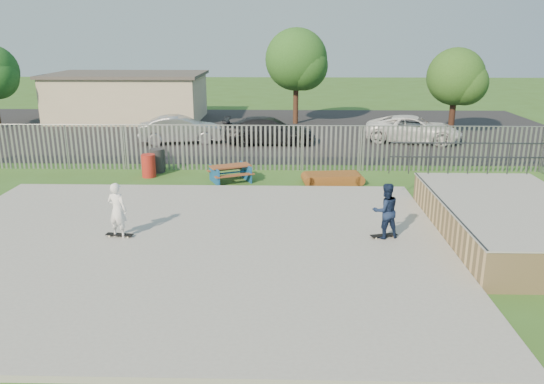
{
  "coord_description": "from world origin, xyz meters",
  "views": [
    {
      "loc": [
        2.88,
        -13.76,
        5.86
      ],
      "look_at": [
        2.48,
        2.0,
        1.1
      ],
      "focal_mm": 35.0,
      "sensor_mm": 36.0,
      "label": 1
    }
  ],
  "objects_px": {
    "picnic_table": "(230,173)",
    "skater_navy": "(385,211)",
    "tree_right": "(456,77)",
    "car_dark": "(269,131)",
    "car_white": "(413,129)",
    "trash_bin_grey": "(157,161)",
    "skater_white": "(117,210)",
    "tree_mid": "(296,60)",
    "funbox": "(332,178)",
    "trash_bin_red": "(149,166)",
    "car_silver": "(181,129)"
  },
  "relations": [
    {
      "from": "skater_white",
      "to": "trash_bin_grey",
      "type": "bearing_deg",
      "value": -68.1
    },
    {
      "from": "funbox",
      "to": "skater_white",
      "type": "distance_m",
      "value": 9.31
    },
    {
      "from": "picnic_table",
      "to": "tree_mid",
      "type": "distance_m",
      "value": 15.27
    },
    {
      "from": "picnic_table",
      "to": "car_dark",
      "type": "height_order",
      "value": "car_dark"
    },
    {
      "from": "tree_mid",
      "to": "skater_navy",
      "type": "height_order",
      "value": "tree_mid"
    },
    {
      "from": "trash_bin_red",
      "to": "tree_mid",
      "type": "height_order",
      "value": "tree_mid"
    },
    {
      "from": "picnic_table",
      "to": "skater_navy",
      "type": "bearing_deg",
      "value": -75.85
    },
    {
      "from": "car_silver",
      "to": "car_white",
      "type": "bearing_deg",
      "value": -98.21
    },
    {
      "from": "tree_mid",
      "to": "tree_right",
      "type": "bearing_deg",
      "value": -23.81
    },
    {
      "from": "funbox",
      "to": "trash_bin_red",
      "type": "xyz_separation_m",
      "value": [
        -7.67,
        0.82,
        0.28
      ]
    },
    {
      "from": "picnic_table",
      "to": "trash_bin_grey",
      "type": "xyz_separation_m",
      "value": [
        -3.34,
        1.47,
        0.17
      ]
    },
    {
      "from": "car_dark",
      "to": "tree_mid",
      "type": "relative_size",
      "value": 0.8
    },
    {
      "from": "trash_bin_grey",
      "to": "car_white",
      "type": "xyz_separation_m",
      "value": [
        12.65,
        6.87,
        0.22
      ]
    },
    {
      "from": "car_dark",
      "to": "tree_mid",
      "type": "bearing_deg",
      "value": -14.48
    },
    {
      "from": "car_white",
      "to": "car_silver",
      "type": "bearing_deg",
      "value": 105.71
    },
    {
      "from": "funbox",
      "to": "skater_navy",
      "type": "relative_size",
      "value": 1.32
    },
    {
      "from": "skater_navy",
      "to": "skater_white",
      "type": "relative_size",
      "value": 1.0
    },
    {
      "from": "skater_navy",
      "to": "tree_right",
      "type": "bearing_deg",
      "value": -128.12
    },
    {
      "from": "trash_bin_grey",
      "to": "car_dark",
      "type": "xyz_separation_m",
      "value": [
        4.7,
        6.21,
        0.23
      ]
    },
    {
      "from": "car_white",
      "to": "tree_mid",
      "type": "xyz_separation_m",
      "value": [
        -6.4,
        6.15,
        3.43
      ]
    },
    {
      "from": "trash_bin_red",
      "to": "skater_navy",
      "type": "distance_m",
      "value": 11.16
    },
    {
      "from": "car_dark",
      "to": "tree_mid",
      "type": "distance_m",
      "value": 7.78
    },
    {
      "from": "picnic_table",
      "to": "car_silver",
      "type": "xyz_separation_m",
      "value": [
        -3.51,
        7.79,
        0.41
      ]
    },
    {
      "from": "skater_white",
      "to": "skater_navy",
      "type": "bearing_deg",
      "value": -162.39
    },
    {
      "from": "car_white",
      "to": "skater_navy",
      "type": "height_order",
      "value": "skater_navy"
    },
    {
      "from": "skater_navy",
      "to": "skater_white",
      "type": "xyz_separation_m",
      "value": [
        -7.7,
        -0.14,
        0.0
      ]
    },
    {
      "from": "trash_bin_red",
      "to": "tree_mid",
      "type": "relative_size",
      "value": 0.16
    },
    {
      "from": "picnic_table",
      "to": "tree_right",
      "type": "distance_m",
      "value": 16.23
    },
    {
      "from": "tree_right",
      "to": "skater_navy",
      "type": "xyz_separation_m",
      "value": [
        -6.91,
        -16.88,
        -2.44
      ]
    },
    {
      "from": "car_dark",
      "to": "skater_navy",
      "type": "bearing_deg",
      "value": -166.73
    },
    {
      "from": "car_silver",
      "to": "tree_right",
      "type": "xyz_separation_m",
      "value": [
        15.53,
        2.68,
        2.64
      ]
    },
    {
      "from": "trash_bin_grey",
      "to": "car_white",
      "type": "relative_size",
      "value": 0.2
    },
    {
      "from": "trash_bin_grey",
      "to": "funbox",
      "type": "bearing_deg",
      "value": -12.31
    },
    {
      "from": "trash_bin_grey",
      "to": "skater_white",
      "type": "distance_m",
      "value": 8.06
    },
    {
      "from": "tree_right",
      "to": "car_white",
      "type": "bearing_deg",
      "value": -141.8
    },
    {
      "from": "picnic_table",
      "to": "car_white",
      "type": "bearing_deg",
      "value": 17.38
    },
    {
      "from": "car_silver",
      "to": "skater_navy",
      "type": "xyz_separation_m",
      "value": [
        8.62,
        -14.2,
        0.2
      ]
    },
    {
      "from": "picnic_table",
      "to": "skater_navy",
      "type": "distance_m",
      "value": 8.22
    },
    {
      "from": "trash_bin_red",
      "to": "skater_navy",
      "type": "relative_size",
      "value": 0.59
    },
    {
      "from": "funbox",
      "to": "skater_white",
      "type": "relative_size",
      "value": 1.32
    },
    {
      "from": "tree_mid",
      "to": "car_white",
      "type": "bearing_deg",
      "value": -43.86
    },
    {
      "from": "trash_bin_red",
      "to": "car_dark",
      "type": "distance_m",
      "value": 8.55
    },
    {
      "from": "car_dark",
      "to": "trash_bin_grey",
      "type": "bearing_deg",
      "value": 141.23
    },
    {
      "from": "trash_bin_red",
      "to": "tree_mid",
      "type": "xyz_separation_m",
      "value": [
        6.43,
        13.83,
        3.69
      ]
    },
    {
      "from": "funbox",
      "to": "skater_navy",
      "type": "height_order",
      "value": "skater_navy"
    },
    {
      "from": "skater_white",
      "to": "tree_right",
      "type": "bearing_deg",
      "value": -114.09
    },
    {
      "from": "picnic_table",
      "to": "funbox",
      "type": "distance_m",
      "value": 4.16
    },
    {
      "from": "picnic_table",
      "to": "funbox",
      "type": "xyz_separation_m",
      "value": [
        4.15,
        -0.17,
        -0.15
      ]
    },
    {
      "from": "picnic_table",
      "to": "car_white",
      "type": "relative_size",
      "value": 0.39
    },
    {
      "from": "funbox",
      "to": "car_dark",
      "type": "distance_m",
      "value": 8.34
    }
  ]
}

